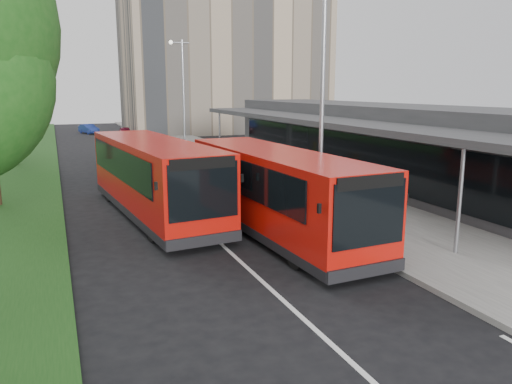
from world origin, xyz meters
The scene contains 16 objects.
ground centered at (0.00, 0.00, 0.00)m, with size 120.00×120.00×0.00m, color black.
pavement centered at (6.00, 20.00, 0.07)m, with size 5.00×80.00×0.15m, color slate.
grass_verge centered at (-7.00, 20.00, 0.05)m, with size 5.00×80.00×0.10m, color #1B4315.
lane_centre_line centered at (0.00, 15.00, 0.01)m, with size 0.12×70.00×0.01m, color silver.
kerb_dashes centered at (3.30, 19.00, 0.01)m, with size 0.12×56.00×0.01m.
office_block centered at (14.00, 42.00, 9.00)m, with size 22.00×12.00×18.00m, color tan.
station_building centered at (10.86, 8.00, 2.04)m, with size 7.70×26.00×4.00m.
tree_far centered at (-7.01, 21.05, 5.61)m, with size 5.40×5.40×8.68m.
lamp_post_near centered at (4.12, 2.00, 4.72)m, with size 1.44×0.28×8.00m.
lamp_post_far centered at (4.12, 22.00, 4.72)m, with size 1.44×0.28×8.00m.
bus_main centered at (2.05, 1.12, 1.44)m, with size 3.05×10.02×2.80m.
bus_second centered at (-1.22, 5.16, 1.48)m, with size 3.59×10.40×2.89m.
litter_bin centered at (5.42, 10.95, 0.65)m, with size 0.55×0.55×0.99m, color #3B2618.
bollard centered at (4.76, 16.96, 0.68)m, with size 0.17×0.17×1.07m, color yellow.
car_near centered at (2.04, 37.92, 0.53)m, with size 1.24×3.08×1.05m, color #560C1E.
car_far centered at (-1.06, 43.66, 0.52)m, with size 1.10×3.15×1.04m, color navy.
Camera 1 is at (-4.62, -13.59, 4.80)m, focal length 35.00 mm.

